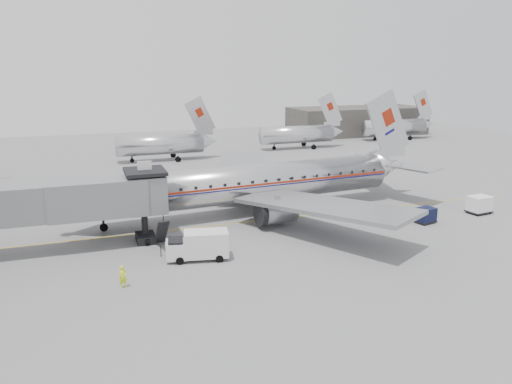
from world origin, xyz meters
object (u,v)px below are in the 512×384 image
airliner (256,183)px  service_van (198,245)px  baggage_cart_navy (425,215)px  ramp_worker (123,277)px  baggage_cart_white (479,204)px

airliner → service_van: size_ratio=7.69×
service_van → baggage_cart_navy: service_van is taller
baggage_cart_navy → ramp_worker: ramp_worker is taller
baggage_cart_white → baggage_cart_navy: bearing=-179.3°
service_van → baggage_cart_white: 30.72m
airliner → baggage_cart_white: size_ratio=15.89×
baggage_cart_navy → ramp_worker: bearing=177.1°
service_van → ramp_worker: bearing=-140.4°
baggage_cart_navy → baggage_cart_white: size_ratio=0.88×
baggage_cart_white → ramp_worker: (-36.70, -6.15, -0.17)m
airliner → ramp_worker: size_ratio=24.64×
airliner → service_van: airliner is taller
airliner → baggage_cart_navy: (14.41, -9.12, -2.35)m
baggage_cart_white → service_van: bearing=179.3°
airliner → baggage_cart_navy: 17.22m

